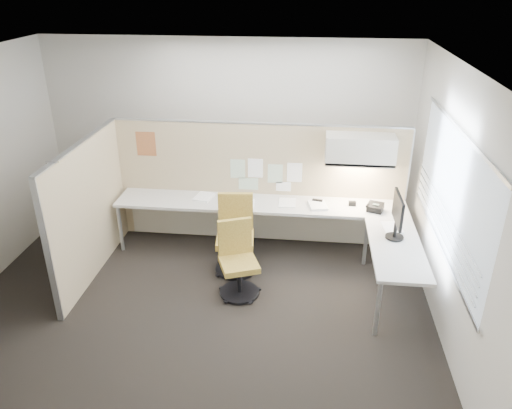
# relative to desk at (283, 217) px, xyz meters

# --- Properties ---
(floor) EXTENTS (5.50, 4.50, 0.01)m
(floor) POSITION_rel_desk_xyz_m (-0.93, -1.13, -0.61)
(floor) COLOR black
(floor) RESTS_ON ground
(ceiling) EXTENTS (5.50, 4.50, 0.01)m
(ceiling) POSITION_rel_desk_xyz_m (-0.93, -1.13, 2.20)
(ceiling) COLOR white
(ceiling) RESTS_ON wall_back
(wall_back) EXTENTS (5.50, 0.02, 2.80)m
(wall_back) POSITION_rel_desk_xyz_m (-0.93, 1.12, 0.80)
(wall_back) COLOR beige
(wall_back) RESTS_ON ground
(wall_front) EXTENTS (5.50, 0.02, 2.80)m
(wall_front) POSITION_rel_desk_xyz_m (-0.93, -3.38, 0.80)
(wall_front) COLOR beige
(wall_front) RESTS_ON ground
(wall_right) EXTENTS (0.02, 4.50, 2.80)m
(wall_right) POSITION_rel_desk_xyz_m (1.82, -1.13, 0.80)
(wall_right) COLOR beige
(wall_right) RESTS_ON ground
(window_pane) EXTENTS (0.01, 2.80, 1.30)m
(window_pane) POSITION_rel_desk_xyz_m (1.79, -1.13, 0.95)
(window_pane) COLOR #95A3AD
(window_pane) RESTS_ON wall_right
(partition_back) EXTENTS (4.10, 0.06, 1.75)m
(partition_back) POSITION_rel_desk_xyz_m (-0.38, 0.47, 0.27)
(partition_back) COLOR tan
(partition_back) RESTS_ON floor
(partition_left) EXTENTS (0.06, 2.20, 1.75)m
(partition_left) POSITION_rel_desk_xyz_m (-2.43, -0.63, 0.27)
(partition_left) COLOR tan
(partition_left) RESTS_ON floor
(desk) EXTENTS (4.00, 2.07, 0.73)m
(desk) POSITION_rel_desk_xyz_m (0.00, 0.00, 0.00)
(desk) COLOR beige
(desk) RESTS_ON floor
(overhead_bin) EXTENTS (0.90, 0.36, 0.38)m
(overhead_bin) POSITION_rel_desk_xyz_m (0.97, 0.26, 0.91)
(overhead_bin) COLOR beige
(overhead_bin) RESTS_ON partition_back
(task_light_strip) EXTENTS (0.60, 0.06, 0.02)m
(task_light_strip) POSITION_rel_desk_xyz_m (0.97, 0.26, 0.70)
(task_light_strip) COLOR #FFEABF
(task_light_strip) RESTS_ON overhead_bin
(pinned_papers) EXTENTS (1.01, 0.00, 0.47)m
(pinned_papers) POSITION_rel_desk_xyz_m (-0.30, 0.44, 0.43)
(pinned_papers) COLOR #8CBF8C
(pinned_papers) RESTS_ON partition_back
(poster) EXTENTS (0.28, 0.00, 0.35)m
(poster) POSITION_rel_desk_xyz_m (-1.98, 0.44, 0.82)
(poster) COLOR orange
(poster) RESTS_ON partition_back
(chair_left) EXTENTS (0.54, 0.55, 1.02)m
(chair_left) POSITION_rel_desk_xyz_m (-0.60, -0.40, -0.13)
(chair_left) COLOR black
(chair_left) RESTS_ON floor
(chair_right) EXTENTS (0.56, 0.57, 0.92)m
(chair_right) POSITION_rel_desk_xyz_m (-0.49, -0.93, -0.17)
(chair_right) COLOR black
(chair_right) RESTS_ON floor
(monitor) EXTENTS (0.22, 0.52, 0.55)m
(monitor) POSITION_rel_desk_xyz_m (1.37, -0.68, 0.45)
(monitor) COLOR black
(monitor) RESTS_ON desk
(phone) EXTENTS (0.26, 0.25, 0.12)m
(phone) POSITION_rel_desk_xyz_m (1.21, 0.05, 0.18)
(phone) COLOR black
(phone) RESTS_ON desk
(stapler) EXTENTS (0.15, 0.07, 0.05)m
(stapler) POSITION_rel_desk_xyz_m (0.45, 0.23, 0.15)
(stapler) COLOR black
(stapler) RESTS_ON desk
(tape_dispenser) EXTENTS (0.10, 0.06, 0.06)m
(tape_dispenser) POSITION_rel_desk_xyz_m (0.93, 0.19, 0.16)
(tape_dispenser) COLOR black
(tape_dispenser) RESTS_ON desk
(coat_hook) EXTENTS (0.18, 0.46, 1.39)m
(coat_hook) POSITION_rel_desk_xyz_m (-2.51, -1.30, 0.81)
(coat_hook) COLOR silver
(coat_hook) RESTS_ON partition_left
(paper_stack_0) EXTENTS (0.29, 0.34, 0.02)m
(paper_stack_0) POSITION_rel_desk_xyz_m (-1.14, 0.22, 0.14)
(paper_stack_0) COLOR white
(paper_stack_0) RESTS_ON desk
(paper_stack_1) EXTENTS (0.24, 0.31, 0.03)m
(paper_stack_1) POSITION_rel_desk_xyz_m (-0.52, 0.03, 0.14)
(paper_stack_1) COLOR white
(paper_stack_1) RESTS_ON desk
(paper_stack_2) EXTENTS (0.23, 0.30, 0.01)m
(paper_stack_2) POSITION_rel_desk_xyz_m (0.04, 0.16, 0.13)
(paper_stack_2) COLOR white
(paper_stack_2) RESTS_ON desk
(paper_stack_3) EXTENTS (0.28, 0.34, 0.03)m
(paper_stack_3) POSITION_rel_desk_xyz_m (0.46, 0.11, 0.14)
(paper_stack_3) COLOR white
(paper_stack_3) RESTS_ON desk
(paper_stack_4) EXTENTS (0.26, 0.32, 0.02)m
(paper_stack_4) POSITION_rel_desk_xyz_m (1.38, -0.42, 0.14)
(paper_stack_4) COLOR white
(paper_stack_4) RESTS_ON desk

